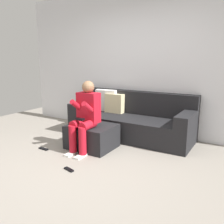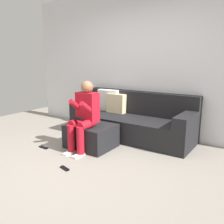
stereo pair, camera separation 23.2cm
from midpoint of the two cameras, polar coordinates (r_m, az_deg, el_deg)
name	(u,v)px [view 1 (the left image)]	position (r m, az deg, el deg)	size (l,w,h in m)	color
ground_plane	(75,170)	(3.37, -10.79, -13.41)	(7.29, 7.29, 0.00)	gray
wall_back	(142,63)	(4.78, 5.69, 11.68)	(5.61, 0.10, 2.79)	silver
couch_sectional	(130,121)	(4.57, 2.98, -2.09)	(2.33, 0.85, 0.85)	black
ottoman	(92,136)	(4.04, -6.50, -5.81)	(0.75, 0.62, 0.39)	black
person_seated	(85,114)	(3.80, -8.16, -0.54)	(0.35, 0.57, 1.13)	red
remote_near_ottoman	(69,169)	(3.36, -12.29, -13.32)	(0.16, 0.05, 0.02)	black
remote_by_storage_bin	(43,149)	(4.17, -17.65, -8.41)	(0.18, 0.05, 0.02)	black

